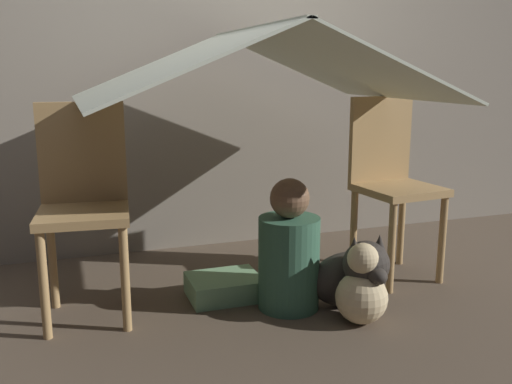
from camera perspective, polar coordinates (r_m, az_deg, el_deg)
ground_plane at (r=2.55m, az=1.33°, el=-11.77°), size 8.80×8.80×0.00m
wall_back at (r=3.34m, az=-5.07°, el=15.82°), size 7.00×0.05×2.50m
chair_left at (r=2.49m, az=-16.85°, el=-0.74°), size 0.40×0.40×0.90m
chair_right at (r=2.94m, az=13.36°, el=1.38°), size 0.40×0.40×0.90m
sheet_canopy at (r=2.50m, az=0.00°, el=12.69°), size 1.50×1.14×0.32m
person_front at (r=2.51m, az=3.32°, el=-6.18°), size 0.27×0.27×0.58m
dog at (r=2.54m, az=9.89°, el=-8.01°), size 0.37×0.37×0.36m
floor_cushion at (r=2.68m, az=-3.20°, el=-9.45°), size 0.33×0.26×0.10m
plush_toy at (r=2.43m, az=10.53°, el=-9.69°), size 0.22×0.22×0.34m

